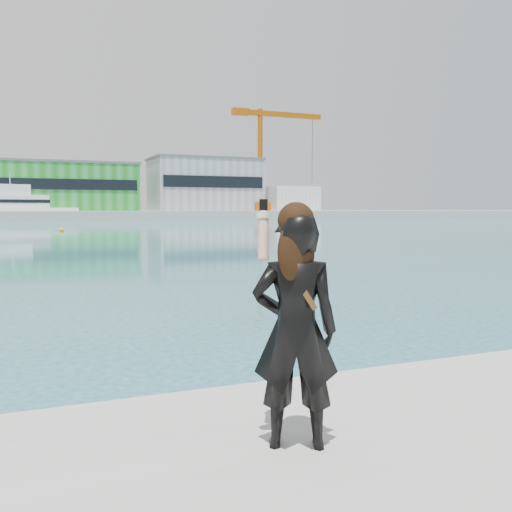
{
  "coord_description": "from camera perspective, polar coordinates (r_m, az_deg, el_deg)",
  "views": [
    {
      "loc": [
        -1.69,
        -3.92,
        2.45
      ],
      "look_at": [
        0.05,
        0.23,
        2.08
      ],
      "focal_mm": 40.0,
      "sensor_mm": 36.0,
      "label": 1
    }
  ],
  "objects": [
    {
      "name": "dock_crane",
      "position": [
        137.95,
        0.88,
        9.99
      ],
      "size": [
        23.0,
        4.0,
        24.0
      ],
      "color": "#C3590B",
      "rests_on": "far_quay"
    },
    {
      "name": "warehouse_grey_right",
      "position": [
        138.46,
        -5.18,
        7.13
      ],
      "size": [
        25.5,
        15.35,
        12.5
      ],
      "color": "gray",
      "rests_on": "far_quay"
    },
    {
      "name": "ancillary_shed",
      "position": [
        144.72,
        3.45,
        5.74
      ],
      "size": [
        12.0,
        10.0,
        6.0
      ],
      "primitive_type": "cube",
      "color": "silver",
      "rests_on": "far_quay"
    },
    {
      "name": "flagpole_right",
      "position": [
        127.23,
        -11.97,
        6.48
      ],
      "size": [
        1.28,
        0.16,
        8.0
      ],
      "color": "silver",
      "rests_on": "far_quay"
    },
    {
      "name": "motor_yacht",
      "position": [
        121.45,
        -22.54,
        4.47
      ],
      "size": [
        20.93,
        9.84,
        9.42
      ],
      "rotation": [
        0.0,
        0.0,
        0.22
      ],
      "color": "white",
      "rests_on": "ground"
    },
    {
      "name": "woman",
      "position": [
        3.94,
        3.93,
        -6.72
      ],
      "size": [
        0.7,
        0.6,
        1.72
      ],
      "rotation": [
        0.0,
        0.0,
        2.73
      ],
      "color": "black",
      "rests_on": "near_quay"
    },
    {
      "name": "warehouse_green",
      "position": [
        132.35,
        -18.59,
        6.58
      ],
      "size": [
        30.6,
        16.36,
        10.5
      ],
      "color": "#208220",
      "rests_on": "far_quay"
    },
    {
      "name": "buoy_near",
      "position": [
        65.88,
        -18.88,
        2.35
      ],
      "size": [
        0.5,
        0.5,
        0.5
      ],
      "primitive_type": "sphere",
      "color": "#F7AB0D",
      "rests_on": "ground"
    },
    {
      "name": "far_quay",
      "position": [
        133.94,
        -22.01,
        3.78
      ],
      "size": [
        320.0,
        40.0,
        2.0
      ],
      "primitive_type": "cube",
      "color": "#9E9E99",
      "rests_on": "ground"
    }
  ]
}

